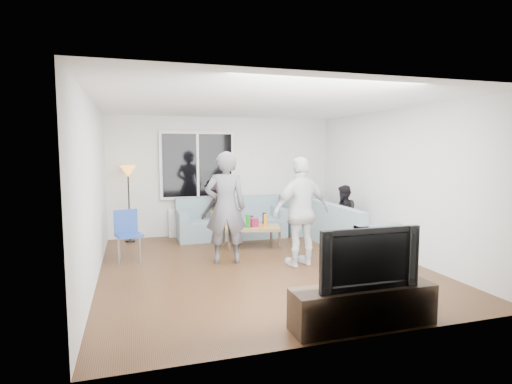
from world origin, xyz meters
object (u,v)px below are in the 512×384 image
object	(u,v)px
floor_lamp	(129,204)
tv_console	(363,306)
side_chair	(129,236)
player_left	(226,208)
spectator_back	(220,210)
sofa_right_section	(351,226)
television	(364,256)
coffee_table	(251,236)
spectator_right	(344,215)
player_right	(302,212)
sofa_back_section	(231,218)

from	to	relation	value
floor_lamp	tv_console	world-z (taller)	floor_lamp
side_chair	player_left	xyz separation A→B (m)	(1.55, -0.58, 0.50)
spectator_back	tv_console	size ratio (longest dim) A/B	0.76
sofa_right_section	television	size ratio (longest dim) A/B	1.76
coffee_table	spectator_back	size ratio (longest dim) A/B	0.90
coffee_table	spectator_right	size ratio (longest dim) A/B	0.92
floor_lamp	sofa_right_section	bearing A→B (deg)	-23.95
spectator_right	television	world-z (taller)	spectator_right
sofa_right_section	player_left	world-z (taller)	player_left
coffee_table	spectator_back	world-z (taller)	spectator_back
television	side_chair	bearing A→B (deg)	124.94
tv_console	player_left	bearing A→B (deg)	106.64
player_right	television	xyz separation A→B (m)	(-0.29, -2.34, -0.12)
side_chair	spectator_back	xyz separation A→B (m)	(1.86, 1.35, 0.18)
floor_lamp	tv_console	xyz separation A→B (m)	(2.41, -4.96, -0.56)
coffee_table	player_left	xyz separation A→B (m)	(-0.73, -0.98, 0.73)
spectator_right	floor_lamp	bearing A→B (deg)	-95.34
coffee_table	floor_lamp	size ratio (longest dim) A/B	0.71
spectator_back	side_chair	bearing A→B (deg)	-124.16
television	player_right	bearing A→B (deg)	83.05
side_chair	floor_lamp	bearing A→B (deg)	74.11
player_right	tv_console	world-z (taller)	player_right
sofa_back_section	spectator_back	distance (m)	0.31
side_chair	coffee_table	bearing A→B (deg)	-5.93
tv_console	side_chair	bearing A→B (deg)	124.94
side_chair	spectator_right	xyz separation A→B (m)	(4.07, -0.00, 0.17)
side_chair	spectator_right	world-z (taller)	spectator_right
spectator_back	tv_console	bearing A→B (deg)	-63.71
floor_lamp	player_right	xyz separation A→B (m)	(2.69, -2.62, 0.11)
player_left	tv_console	world-z (taller)	player_left
sofa_right_section	floor_lamp	bearing A→B (deg)	66.05
sofa_back_section	tv_console	world-z (taller)	sofa_back_section
player_right	spectator_right	bearing A→B (deg)	-151.95
player_left	television	bearing A→B (deg)	116.18
player_right	floor_lamp	bearing A→B (deg)	-54.78
sofa_right_section	television	xyz separation A→B (m)	(-1.66, -3.16, 0.34)
player_right	spectator_right	xyz separation A→B (m)	(1.38, 1.10, -0.29)
spectator_right	player_right	bearing A→B (deg)	-36.23
sofa_back_section	floor_lamp	size ratio (longest dim) A/B	1.47
sofa_right_section	coffee_table	size ratio (longest dim) A/B	1.82
sofa_back_section	side_chair	bearing A→B (deg)	-147.78
spectator_right	tv_console	bearing A→B (deg)	-10.63
tv_console	television	size ratio (longest dim) A/B	1.41
player_left	spectator_back	distance (m)	1.99
coffee_table	spectator_back	distance (m)	1.12
player_right	tv_console	bearing A→B (deg)	72.48
spectator_back	floor_lamp	bearing A→B (deg)	-165.28
sofa_back_section	floor_lamp	xyz separation A→B (m)	(-2.10, 0.19, 0.36)
sofa_right_section	spectator_back	distance (m)	2.76
side_chair	floor_lamp	distance (m)	1.56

